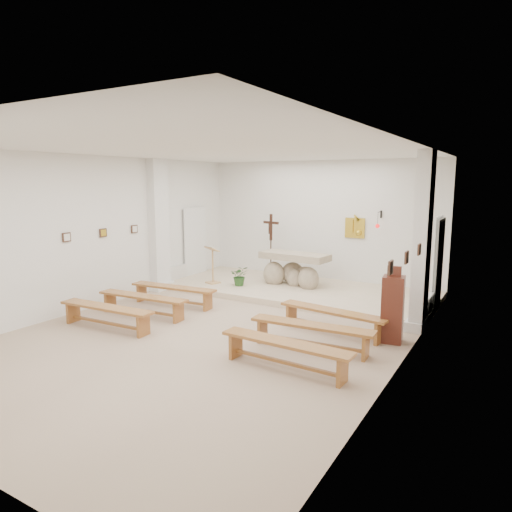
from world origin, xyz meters
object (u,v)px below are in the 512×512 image
Objects in this scene: crucifix_stand at (271,241)px; bench_left_third at (106,312)px; lectern at (212,265)px; bench_right_third at (285,349)px; bench_left_front at (173,291)px; bench_right_front at (333,316)px; altar at (294,271)px; bench_right_second at (311,330)px; donation_pedestal at (393,309)px; bench_left_second at (143,300)px.

bench_left_third is at bearing -84.23° from crucifix_stand.
lectern is 0.47× the size of bench_right_third.
bench_left_front is 1.00× the size of bench_right_front.
crucifix_stand is at bearing 155.80° from altar.
bench_right_front is (3.99, 0.00, 0.00)m from bench_left_front.
lectern is at bearing -109.37° from crucifix_stand.
bench_right_second is at bearing -39.92° from crucifix_stand.
bench_left_front is 2.02m from bench_left_third.
donation_pedestal is (3.31, -2.72, 0.11)m from altar.
bench_right_second is 1.00× the size of bench_left_third.
donation_pedestal is at bearing -0.08° from lectern.
bench_left_second and bench_left_third have the same top height.
bench_left_front is (-1.79, -2.83, -0.17)m from altar.
lectern is 0.74× the size of donation_pedestal.
crucifix_stand is 0.83× the size of bench_right_second.
lectern reaches higher than bench_left_second.
bench_left_third is at bearing -94.77° from bench_left_front.
altar is at bearing -15.02° from crucifix_stand.
crucifix_stand is 0.83× the size of bench_left_third.
lectern is 5.11m from bench_right_second.
lectern reaches higher than bench_right_third.
bench_right_second is at bearing -55.38° from altar.
lectern is at bearing 163.74° from bench_right_front.
crucifix_stand reaches higher than bench_right_front.
bench_left_third is at bearing -177.09° from bench_right_third.
donation_pedestal is 5.22m from bench_left_second.
lectern is 2.91m from bench_left_second.
donation_pedestal is at bearing -34.68° from altar.
bench_left_front is at bearing 173.14° from donation_pedestal.
bench_left_third is at bearing -165.37° from donation_pedestal.
bench_left_second is at bearing 87.29° from bench_left_third.
bench_right_third is (2.20, -4.85, -0.17)m from altar.
bench_right_front is (3.21, -3.39, -0.87)m from crucifix_stand.
bench_right_front is at bearing 177.31° from donation_pedestal.
bench_left_front and bench_right_second have the same top height.
altar is 0.86× the size of bench_right_second.
lectern is at bearing 153.51° from donation_pedestal.
bench_right_third is at bearing -125.52° from donation_pedestal.
donation_pedestal is 0.64× the size of bench_left_third.
crucifix_stand is (-1.01, 0.56, 0.70)m from altar.
bench_left_second is 1.00× the size of bench_left_third.
bench_left_second is 1.00× the size of bench_right_third.
bench_right_second and bench_left_third have the same top height.
bench_left_second is 4.11m from bench_right_third.
bench_right_front is 2.02m from bench_right_third.
donation_pedestal reaches higher than bench_left_second.
bench_left_front is at bearing -89.00° from crucifix_stand.
crucifix_stand reaches higher than altar.
bench_right_front is at bearing 86.47° from bench_right_second.
bench_right_second is (2.20, -3.84, -0.17)m from altar.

